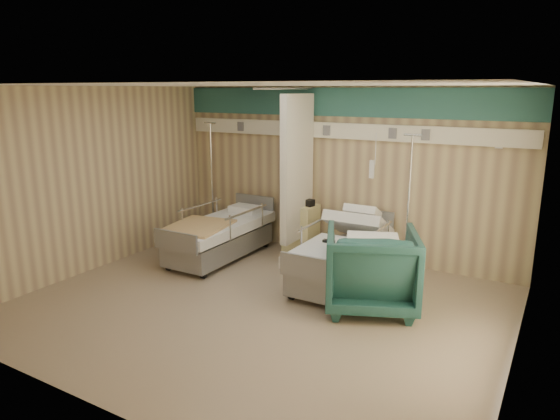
% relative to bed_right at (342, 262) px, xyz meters
% --- Properties ---
extents(ground, '(6.00, 5.00, 0.00)m').
position_rel_bed_right_xyz_m(ground, '(-0.60, -1.30, -0.32)').
color(ground, '#87755D').
rests_on(ground, ground).
extents(room_walls, '(6.04, 5.04, 2.82)m').
position_rel_bed_right_xyz_m(room_walls, '(-0.63, -1.05, 1.55)').
color(room_walls, tan).
rests_on(room_walls, ground).
extents(bed_right, '(1.00, 2.16, 0.63)m').
position_rel_bed_right_xyz_m(bed_right, '(0.00, 0.00, 0.00)').
color(bed_right, silver).
rests_on(bed_right, ground).
extents(bed_left, '(1.00, 2.16, 0.63)m').
position_rel_bed_right_xyz_m(bed_left, '(-2.20, 0.00, 0.00)').
color(bed_left, silver).
rests_on(bed_left, ground).
extents(bedside_cabinet, '(0.50, 0.48, 0.85)m').
position_rel_bed_right_xyz_m(bedside_cabinet, '(-1.15, 0.90, 0.11)').
color(bedside_cabinet, '#EEE295').
rests_on(bedside_cabinet, ground).
extents(visitor_armchair, '(1.49, 1.51, 1.05)m').
position_rel_bed_right_xyz_m(visitor_armchair, '(0.65, -0.59, 0.21)').
color(visitor_armchair, '#1C4842').
rests_on(visitor_armchair, ground).
extents(waffle_blanket, '(0.81, 0.77, 0.07)m').
position_rel_bed_right_xyz_m(waffle_blanket, '(0.65, -0.59, 0.77)').
color(waffle_blanket, white).
rests_on(waffle_blanket, visitor_armchair).
extents(iv_stand_right, '(0.38, 0.38, 2.14)m').
position_rel_bed_right_xyz_m(iv_stand_right, '(0.71, 0.74, 0.12)').
color(iv_stand_right, silver).
rests_on(iv_stand_right, ground).
extents(iv_stand_left, '(0.39, 0.39, 2.17)m').
position_rel_bed_right_xyz_m(iv_stand_left, '(-3.00, 0.86, 0.13)').
color(iv_stand_left, silver).
rests_on(iv_stand_left, ground).
extents(call_remote, '(0.17, 0.08, 0.04)m').
position_rel_bed_right_xyz_m(call_remote, '(-0.15, -0.15, 0.33)').
color(call_remote, black).
rests_on(call_remote, bed_right).
extents(tan_blanket, '(1.02, 1.21, 0.04)m').
position_rel_bed_right_xyz_m(tan_blanket, '(-2.27, -0.46, 0.33)').
color(tan_blanket, tan).
rests_on(tan_blanket, bed_left).
extents(toiletry_bag, '(0.23, 0.17, 0.11)m').
position_rel_bed_right_xyz_m(toiletry_bag, '(-1.03, 0.91, 0.59)').
color(toiletry_bag, black).
rests_on(toiletry_bag, bedside_cabinet).
extents(white_cup, '(0.10, 0.10, 0.13)m').
position_rel_bed_right_xyz_m(white_cup, '(-1.35, 0.89, 0.60)').
color(white_cup, white).
rests_on(white_cup, bedside_cabinet).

